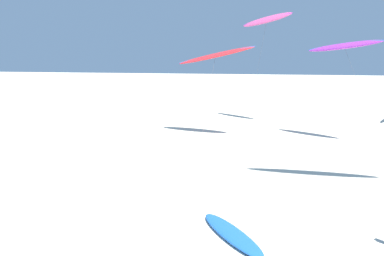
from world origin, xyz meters
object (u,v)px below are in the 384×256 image
Objects in this scene: flying_kite_0 at (215,55)px; flying_kite_1 at (344,46)px; flying_kite_2 at (267,20)px; grounded_kite_2 at (232,234)px.

flying_kite_1 reaches higher than flying_kite_0.
flying_kite_2 reaches higher than flying_kite_1.
grounded_kite_2 is (-0.51, -34.81, -11.33)m from flying_kite_2.
flying_kite_0 is 0.98× the size of flying_kite_1.
flying_kite_1 is 12.76m from flying_kite_2.
flying_kite_0 reaches higher than grounded_kite_2.
flying_kite_2 is (4.52, 9.68, 3.79)m from flying_kite_0.
flying_kite_1 reaches higher than grounded_kite_2.
grounded_kite_2 is at bearing -90.84° from flying_kite_2.
flying_kite_1 is 0.83× the size of flying_kite_2.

